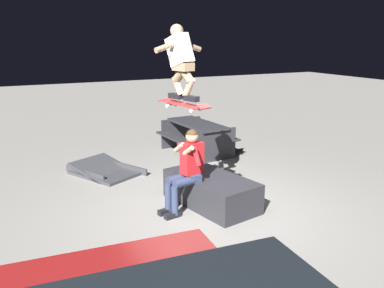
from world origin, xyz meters
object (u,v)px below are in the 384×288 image
object	(u,v)px
ledge_box_main	(211,191)
skater_airborne	(181,59)
person_sitting_on_ledge	(187,167)
kicker_ramp	(106,171)
picnic_table_back	(197,133)
skateboard	(183,105)

from	to	relation	value
ledge_box_main	skater_airborne	xyz separation A→B (m)	(0.13, 0.48, 2.15)
ledge_box_main	person_sitting_on_ledge	size ratio (longest dim) A/B	1.23
skater_airborne	kicker_ramp	world-z (taller)	skater_airborne
person_sitting_on_ledge	picnic_table_back	size ratio (longest dim) A/B	0.74
kicker_ramp	picnic_table_back	world-z (taller)	picnic_table_back
person_sitting_on_ledge	kicker_ramp	world-z (taller)	person_sitting_on_ledge
person_sitting_on_ledge	skateboard	distance (m)	0.98
ledge_box_main	person_sitting_on_ledge	world-z (taller)	person_sitting_on_ledge
skater_airborne	picnic_table_back	xyz separation A→B (m)	(2.76, -1.69, -1.90)
skateboard	picnic_table_back	bearing A→B (deg)	-30.77
ledge_box_main	skater_airborne	world-z (taller)	skater_airborne
person_sitting_on_ledge	skater_airborne	world-z (taller)	skater_airborne
skater_airborne	person_sitting_on_ledge	bearing A→B (deg)	-176.15
ledge_box_main	skater_airborne	bearing A→B (deg)	75.01
person_sitting_on_ledge	kicker_ramp	xyz separation A→B (m)	(2.38, 0.68, -0.69)
skateboard	picnic_table_back	size ratio (longest dim) A/B	0.58
skateboard	skater_airborne	world-z (taller)	skater_airborne
ledge_box_main	kicker_ramp	world-z (taller)	ledge_box_main
ledge_box_main	skateboard	bearing A→B (deg)	80.96
skateboard	picnic_table_back	distance (m)	3.49
ledge_box_main	picnic_table_back	distance (m)	3.14
person_sitting_on_ledge	picnic_table_back	xyz separation A→B (m)	(2.93, -1.68, -0.24)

